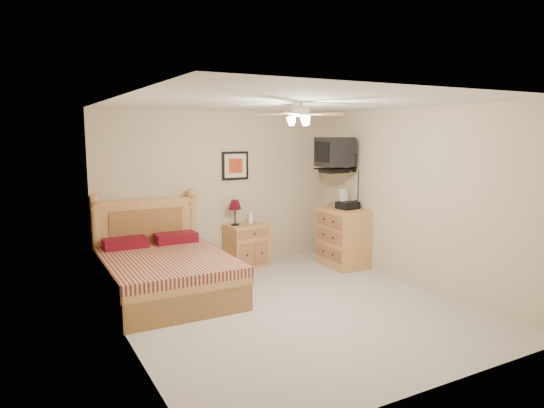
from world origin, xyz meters
The scene contains 17 objects.
floor centered at (0.00, 0.00, 0.00)m, with size 4.50×4.50×0.00m, color #A7A097.
ceiling centered at (0.00, 0.00, 2.50)m, with size 4.00×4.50×0.04m, color white.
wall_back centered at (0.00, 2.25, 1.25)m, with size 4.00×0.04×2.50m, color #C1AF8E.
wall_front centered at (0.00, -2.25, 1.25)m, with size 4.00×0.04×2.50m, color #C1AF8E.
wall_left centered at (-2.00, 0.00, 1.25)m, with size 0.04×4.50×2.50m, color #C1AF8E.
wall_right centered at (2.00, 0.00, 1.25)m, with size 0.04×4.50×2.50m, color #C1AF8E.
bed centered at (-1.24, 1.12, 0.65)m, with size 1.54×2.02×1.31m, color #9F6A3C, non-canonical shape.
nightstand centered at (0.36, 2.00, 0.34)m, with size 0.62×0.47×0.68m, color #BA7B43.
table_lamp centered at (0.18, 2.05, 0.88)m, with size 0.22×0.22×0.41m, color #510915, non-canonical shape.
lotion_bottle centered at (0.46, 2.05, 0.79)m, with size 0.09×0.09×0.22m, color white.
framed_picture centered at (0.27, 2.23, 1.62)m, with size 0.46×0.04×0.46m, color black.
dresser centered at (1.73, 1.23, 0.47)m, with size 0.55×0.79×0.94m, color #BE7343.
fax_machine centered at (1.77, 1.19, 1.09)m, with size 0.29×0.31×0.31m, color black, non-canonical shape.
magazine_lower centered at (1.71, 1.47, 0.95)m, with size 0.22×0.30×0.03m, color beige.
magazine_upper centered at (1.71, 1.49, 0.98)m, with size 0.18×0.25×0.02m, color gray.
wall_tv centered at (1.75, 1.34, 1.81)m, with size 0.56×0.46×0.58m, color black, non-canonical shape.
ceiling_fan centered at (0.00, -0.20, 2.36)m, with size 1.14×1.14×0.28m, color silver, non-canonical shape.
Camera 1 is at (-2.99, -4.96, 2.15)m, focal length 32.00 mm.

